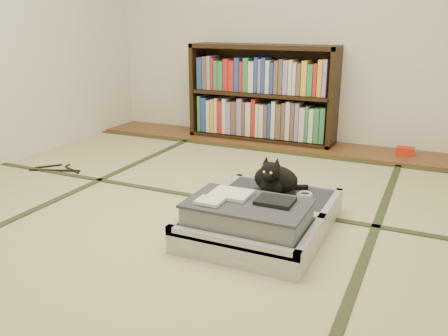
% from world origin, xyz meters
% --- Properties ---
extents(floor, '(4.50, 4.50, 0.00)m').
position_xyz_m(floor, '(0.00, 0.00, 0.00)').
color(floor, tan).
rests_on(floor, ground).
extents(wood_strip, '(4.00, 0.50, 0.02)m').
position_xyz_m(wood_strip, '(0.00, 2.00, 0.01)').
color(wood_strip, brown).
rests_on(wood_strip, ground).
extents(red_item, '(0.15, 0.09, 0.07)m').
position_xyz_m(red_item, '(1.02, 2.03, 0.06)').
color(red_item, red).
rests_on(red_item, wood_strip).
extents(tatami_borders, '(4.00, 4.50, 0.01)m').
position_xyz_m(tatami_borders, '(0.00, 0.49, 0.00)').
color(tatami_borders, '#2D381E').
rests_on(tatami_borders, ground).
extents(bookcase, '(1.43, 0.33, 0.92)m').
position_xyz_m(bookcase, '(-0.33, 2.07, 0.45)').
color(bookcase, black).
rests_on(bookcase, wood_strip).
extents(suitcase, '(0.71, 0.94, 0.28)m').
position_xyz_m(suitcase, '(0.41, 0.04, 0.10)').
color(suitcase, silver).
rests_on(suitcase, floor).
extents(cat, '(0.31, 0.32, 0.25)m').
position_xyz_m(cat, '(0.40, 0.33, 0.23)').
color(cat, black).
rests_on(cat, suitcase).
extents(cable_coil, '(0.10, 0.10, 0.02)m').
position_xyz_m(cable_coil, '(0.58, 0.37, 0.15)').
color(cable_coil, white).
rests_on(cable_coil, suitcase).
extents(hanger, '(0.42, 0.26, 0.01)m').
position_xyz_m(hanger, '(-1.47, 0.47, 0.01)').
color(hanger, black).
rests_on(hanger, floor).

